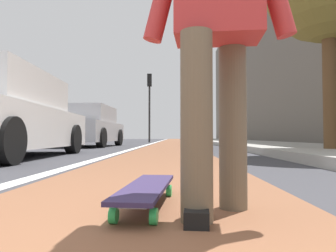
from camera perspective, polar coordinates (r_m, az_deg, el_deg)
ground_plane at (r=10.75m, az=0.35°, el=-3.98°), size 80.00×80.00×0.00m
bike_lane_paint at (r=24.74m, az=0.92°, el=-2.88°), size 56.00×1.84×0.00m
lane_stripe_white at (r=20.78m, az=-2.12°, el=-3.03°), size 52.00×0.16×0.01m
sidewalk_curb at (r=19.03m, az=11.32°, el=-2.88°), size 52.00×3.20×0.14m
building_facade at (r=24.33m, az=16.88°, el=11.99°), size 40.00×1.20×12.45m
skateboard at (r=1.60m, az=-4.07°, el=-11.79°), size 0.85×0.27×0.11m
skater_person at (r=1.54m, az=9.18°, el=19.84°), size 0.45×0.72×1.64m
parked_car_mid at (r=11.69m, az=-14.63°, el=-0.22°), size 4.24×1.98×1.49m
traffic_light at (r=19.67m, az=-3.51°, el=5.81°), size 0.33×0.28×4.43m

